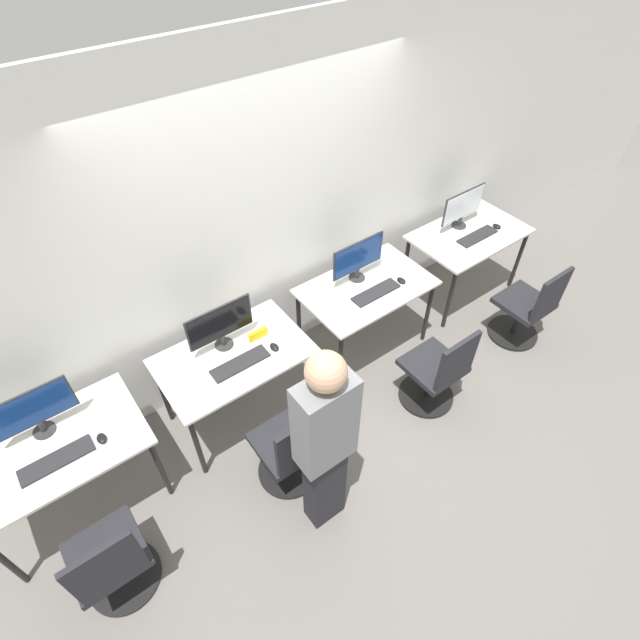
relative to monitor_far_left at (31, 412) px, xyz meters
The scene contains 24 objects.
ground_plane 2.28m from the monitor_far_left, 14.58° to the right, with size 20.00×20.00×0.00m, color slate.
wall_back 2.07m from the monitor_far_left, ahead, with size 12.00×0.05×2.80m.
desk_far_left 0.34m from the monitor_far_left, 90.00° to the right, with size 1.14×0.71×0.74m.
monitor_far_left is the anchor object (origin of this frame).
keyboard_far_left 0.35m from the monitor_far_left, 90.00° to the right, with size 0.45×0.13×0.02m.
mouse_far_left 0.46m from the monitor_far_left, 46.20° to the right, with size 0.06×0.09×0.03m.
office_chair_far_left 1.09m from the monitor_far_left, 89.12° to the right, with size 0.48×0.48×0.89m.
desk_left 1.37m from the monitor_far_left, ahead, with size 1.14×0.71×0.74m.
monitor_left 1.33m from the monitor_far_left, ahead, with size 0.53×0.15×0.39m.
keyboard_left 1.38m from the monitor_far_left, 11.76° to the right, with size 0.45×0.13×0.02m.
mouse_left 1.66m from the monitor_far_left, 10.28° to the right, with size 0.06×0.09×0.03m.
office_chair_left 1.73m from the monitor_far_left, 34.24° to the right, with size 0.48×0.48×0.89m.
person_left 1.87m from the monitor_far_left, 43.08° to the right, with size 0.36×0.23×1.73m.
desk_right 2.68m from the monitor_far_left, ahead, with size 1.14×0.71×0.74m.
monitor_right 2.66m from the monitor_far_left, ahead, with size 0.53×0.15×0.39m.
keyboard_right 2.68m from the monitor_far_left, ahead, with size 0.45×0.13×0.02m.
mouse_right 2.96m from the monitor_far_left, ahead, with size 0.06×0.09×0.03m.
office_chair_right 2.96m from the monitor_far_left, 20.97° to the right, with size 0.48×0.48×0.89m.
desk_far_right 4.01m from the monitor_far_left, ahead, with size 1.14×0.71×0.74m.
monitor_far_right 3.99m from the monitor_far_left, ahead, with size 0.53×0.15×0.39m.
keyboard_far_right 4.01m from the monitor_far_left, ahead, with size 0.45×0.13×0.02m.
mouse_far_right 4.28m from the monitor_far_left, ahead, with size 0.06×0.09×0.03m.
office_chair_far_right 4.11m from the monitor_far_left, 14.33° to the right, with size 0.48×0.48×0.89m.
placard_left 1.60m from the monitor_far_left, ahead, with size 0.16×0.03×0.08m.
Camera 1 is at (-1.61, -2.03, 3.60)m, focal length 28.00 mm.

